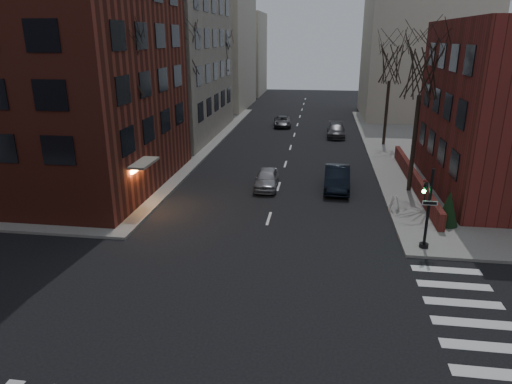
% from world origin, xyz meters
% --- Properties ---
extents(ground, '(160.00, 160.00, 0.00)m').
position_xyz_m(ground, '(0.00, 0.00, 0.00)').
color(ground, black).
rests_on(ground, ground).
extents(sidewalk_far_left, '(44.00, 44.00, 0.15)m').
position_xyz_m(sidewalk_far_left, '(-29.00, 30.00, 0.07)').
color(sidewalk_far_left, gray).
rests_on(sidewalk_far_left, ground).
extents(building_left_brick, '(15.00, 15.00, 18.00)m').
position_xyz_m(building_left_brick, '(-15.50, 16.50, 9.00)').
color(building_left_brick, maroon).
rests_on(building_left_brick, ground).
extents(low_wall_right, '(0.35, 16.00, 1.00)m').
position_xyz_m(low_wall_right, '(9.30, 19.00, 0.65)').
color(low_wall_right, maroon).
rests_on(low_wall_right, sidewalk_far_right).
extents(building_distant_la, '(14.00, 16.00, 18.00)m').
position_xyz_m(building_distant_la, '(-15.00, 55.00, 9.00)').
color(building_distant_la, '#BBB39F').
rests_on(building_distant_la, ground).
extents(building_distant_ra, '(14.00, 14.00, 16.00)m').
position_xyz_m(building_distant_ra, '(15.00, 50.00, 8.00)').
color(building_distant_ra, '#BBB39F').
rests_on(building_distant_ra, ground).
extents(building_distant_lb, '(10.00, 12.00, 14.00)m').
position_xyz_m(building_distant_lb, '(-13.00, 72.00, 7.00)').
color(building_distant_lb, '#BBB39F').
rests_on(building_distant_lb, ground).
extents(traffic_signal, '(0.76, 0.44, 4.00)m').
position_xyz_m(traffic_signal, '(7.94, 8.99, 1.91)').
color(traffic_signal, black).
rests_on(traffic_signal, sidewalk_far_right).
extents(tree_left_a, '(4.18, 4.18, 10.26)m').
position_xyz_m(tree_left_a, '(-8.80, 14.00, 8.47)').
color(tree_left_a, '#2D231C').
rests_on(tree_left_a, sidewalk_far_left).
extents(tree_left_b, '(4.40, 4.40, 10.80)m').
position_xyz_m(tree_left_b, '(-8.80, 26.00, 8.91)').
color(tree_left_b, '#2D231C').
rests_on(tree_left_b, sidewalk_far_left).
extents(tree_left_c, '(3.96, 3.96, 9.72)m').
position_xyz_m(tree_left_c, '(-8.80, 40.00, 8.03)').
color(tree_left_c, '#2D231C').
rests_on(tree_left_c, sidewalk_far_left).
extents(tree_right_a, '(3.96, 3.96, 9.72)m').
position_xyz_m(tree_right_a, '(8.80, 18.00, 8.03)').
color(tree_right_a, '#2D231C').
rests_on(tree_right_a, sidewalk_far_right).
extents(tree_right_b, '(3.74, 3.74, 9.18)m').
position_xyz_m(tree_right_b, '(8.80, 32.00, 7.59)').
color(tree_right_b, '#2D231C').
rests_on(tree_right_b, sidewalk_far_right).
extents(streetlamp_near, '(0.36, 0.36, 6.28)m').
position_xyz_m(streetlamp_near, '(-8.20, 22.00, 4.24)').
color(streetlamp_near, black).
rests_on(streetlamp_near, sidewalk_far_left).
extents(streetlamp_far, '(0.36, 0.36, 6.28)m').
position_xyz_m(streetlamp_far, '(-8.20, 42.00, 4.24)').
color(streetlamp_far, black).
rests_on(streetlamp_far, sidewalk_far_left).
extents(parked_sedan, '(1.79, 4.84, 1.58)m').
position_xyz_m(parked_sedan, '(4.00, 17.97, 0.79)').
color(parked_sedan, black).
rests_on(parked_sedan, ground).
extents(car_lane_silver, '(1.68, 3.95, 1.33)m').
position_xyz_m(car_lane_silver, '(-0.80, 17.60, 0.67)').
color(car_lane_silver, '#9B9AA0').
rests_on(car_lane_silver, ground).
extents(car_lane_gray, '(1.94, 4.65, 1.34)m').
position_xyz_m(car_lane_gray, '(4.36, 35.57, 0.67)').
color(car_lane_gray, '#3C3B40').
rests_on(car_lane_gray, ground).
extents(car_lane_far, '(2.33, 4.38, 1.17)m').
position_xyz_m(car_lane_far, '(-1.70, 40.57, 0.59)').
color(car_lane_far, '#46474C').
rests_on(car_lane_far, ground).
extents(sandwich_board, '(0.40, 0.56, 0.88)m').
position_xyz_m(sandwich_board, '(7.30, 14.02, 0.59)').
color(sandwich_board, white).
rests_on(sandwich_board, sidewalk_far_right).
extents(evergreen_shrub, '(1.52, 1.52, 1.94)m').
position_xyz_m(evergreen_shrub, '(9.80, 12.09, 1.12)').
color(evergreen_shrub, black).
rests_on(evergreen_shrub, sidewalk_far_right).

